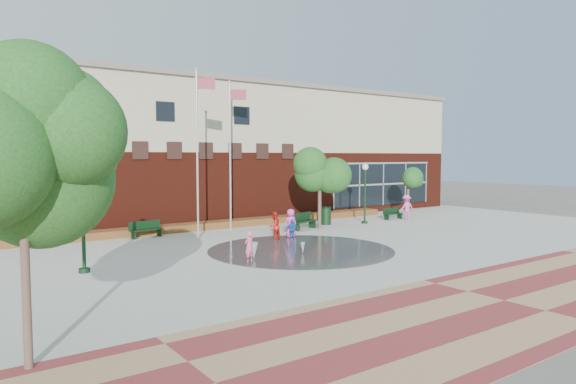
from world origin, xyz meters
TOP-DOWN VIEW (x-y plane):
  - ground at (0.00, 0.00)m, footprint 120.00×120.00m
  - plaza_concrete at (0.00, 4.00)m, footprint 46.00×18.00m
  - paver_band at (0.00, -7.00)m, footprint 46.00×6.00m
  - splash_pad at (0.00, 3.00)m, footprint 8.40×8.40m
  - library_building at (0.00, 17.48)m, footprint 44.40×10.40m
  - flower_bed at (0.00, 11.60)m, footprint 26.00×1.20m
  - flagpole_left at (-2.45, 8.39)m, footprint 0.97×0.41m
  - flagpole_right at (0.70, 10.64)m, footprint 1.02×0.38m
  - lamp_left at (-9.15, 4.00)m, footprint 0.45×0.45m
  - lamp_right at (8.83, 8.03)m, footprint 0.40×0.40m
  - bench_left at (-4.44, 10.54)m, footprint 1.81×0.72m
  - bench_mid at (4.08, 8.14)m, footprint 2.01×1.09m
  - bench_right at (11.89, 8.48)m, footprint 1.58×0.48m
  - trash_can at (6.49, 9.06)m, footprint 0.69×0.69m
  - tree_big_left at (-12.24, -4.21)m, footprint 4.00×4.00m
  - tree_mid at (5.09, 7.94)m, footprint 2.95×2.95m
  - tree_small_right at (13.77, 8.85)m, footprint 1.94×1.94m
  - water_jet_a at (-2.81, 2.47)m, footprint 0.35×0.35m
  - water_jet_b at (-0.45, 2.27)m, footprint 0.21×0.21m
  - child_splash at (-3.25, 2.14)m, footprint 0.53×0.43m
  - adult_red at (0.55, 5.97)m, footprint 0.83×0.71m
  - adult_pink at (1.77, 6.22)m, footprint 0.74×0.49m
  - child_blue at (1.41, 5.60)m, footprint 0.67×0.49m
  - person_bench at (12.44, 7.79)m, footprint 1.18×0.80m

SIDE VIEW (x-z plane):
  - ground at x=0.00m, z-range 0.00..0.00m
  - flower_bed at x=0.00m, z-range -0.20..0.20m
  - water_jet_a at x=-2.81m, z-range -0.34..0.34m
  - water_jet_b at x=-0.45m, z-range -0.24..0.24m
  - plaza_concrete at x=0.00m, z-range 0.00..0.01m
  - paver_band at x=0.00m, z-range 0.00..0.01m
  - splash_pad at x=0.00m, z-range 0.00..0.01m
  - bench_right at x=11.89m, z-range -0.14..0.65m
  - bench_left at x=-4.44m, z-range -0.16..0.73m
  - bench_mid at x=4.08m, z-range -0.17..0.80m
  - child_blue at x=1.41m, z-range 0.00..1.06m
  - trash_can at x=6.49m, z-range 0.01..1.14m
  - child_splash at x=-3.25m, z-range 0.00..1.26m
  - adult_red at x=0.55m, z-range 0.00..1.47m
  - adult_pink at x=1.77m, z-range 0.00..1.51m
  - person_bench at x=12.44m, z-range 0.00..1.69m
  - lamp_right at x=8.83m, z-range 0.46..4.25m
  - tree_small_right at x=13.77m, z-range 0.76..4.08m
  - lamp_left at x=-9.15m, z-range 0.52..4.76m
  - tree_mid at x=5.09m, z-range 1.13..6.10m
  - tree_big_left at x=-12.24m, z-range 1.37..7.76m
  - library_building at x=0.00m, z-range 0.04..9.24m
  - flagpole_right at x=0.70m, z-range 0.50..9.09m
  - flagpole_left at x=-2.45m, z-range 0.49..9.17m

